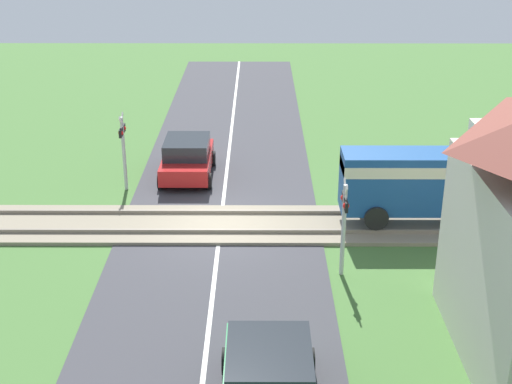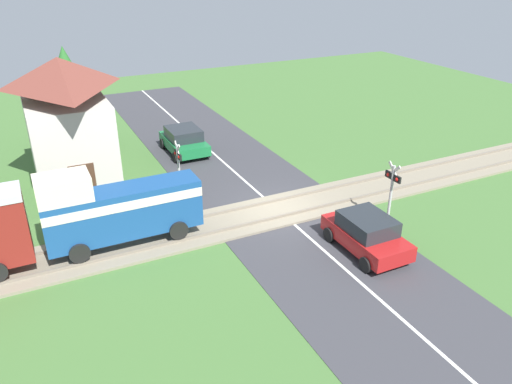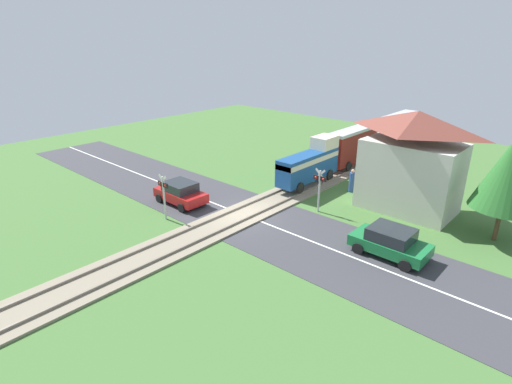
# 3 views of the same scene
# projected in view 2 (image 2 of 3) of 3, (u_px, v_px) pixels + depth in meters

# --- Properties ---
(ground_plane) EXTENTS (60.00, 60.00, 0.00)m
(ground_plane) POSITION_uv_depth(u_px,v_px,m) (279.00, 211.00, 22.29)
(ground_plane) COLOR #426B33
(road_surface) EXTENTS (48.00, 6.40, 0.02)m
(road_surface) POSITION_uv_depth(u_px,v_px,m) (279.00, 211.00, 22.28)
(road_surface) COLOR #38383D
(road_surface) RESTS_ON ground_plane
(track_bed) EXTENTS (2.80, 48.00, 0.24)m
(track_bed) POSITION_uv_depth(u_px,v_px,m) (279.00, 210.00, 22.26)
(track_bed) COLOR gray
(track_bed) RESTS_ON ground_plane
(car_near_crossing) EXTENTS (3.63, 1.93, 1.49)m
(car_near_crossing) POSITION_uv_depth(u_px,v_px,m) (366.00, 233.00, 19.03)
(car_near_crossing) COLOR #A81919
(car_near_crossing) RESTS_ON ground_plane
(car_far_side) EXTENTS (3.75, 2.05, 1.48)m
(car_far_side) POSITION_uv_depth(u_px,v_px,m) (184.00, 140.00, 28.47)
(car_far_side) COLOR #197038
(car_far_side) RESTS_ON ground_plane
(crossing_signal_west_approach) EXTENTS (0.90, 0.18, 2.82)m
(crossing_signal_west_approach) POSITION_uv_depth(u_px,v_px,m) (392.00, 186.00, 20.41)
(crossing_signal_west_approach) COLOR #B7B7B7
(crossing_signal_west_approach) RESTS_ON ground_plane
(crossing_signal_east_approach) EXTENTS (0.90, 0.18, 2.82)m
(crossing_signal_east_approach) POSITION_uv_depth(u_px,v_px,m) (178.00, 163.00, 22.59)
(crossing_signal_east_approach) COLOR #B7B7B7
(crossing_signal_east_approach) RESTS_ON ground_plane
(station_building) EXTENTS (6.05, 3.82, 6.25)m
(station_building) POSITION_uv_depth(u_px,v_px,m) (68.00, 126.00, 23.59)
(station_building) COLOR beige
(station_building) RESTS_ON ground_plane
(pedestrian_by_station) EXTENTS (0.41, 0.41, 1.66)m
(pedestrian_by_station) POSITION_uv_depth(u_px,v_px,m) (81.00, 206.00, 21.13)
(pedestrian_by_station) COLOR #2D4C8E
(pedestrian_by_station) RESTS_ON ground_plane
(tree_by_station) EXTENTS (3.33, 3.33, 5.90)m
(tree_by_station) POSITION_uv_depth(u_px,v_px,m) (68.00, 83.00, 27.83)
(tree_by_station) COLOR brown
(tree_by_station) RESTS_ON ground_plane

